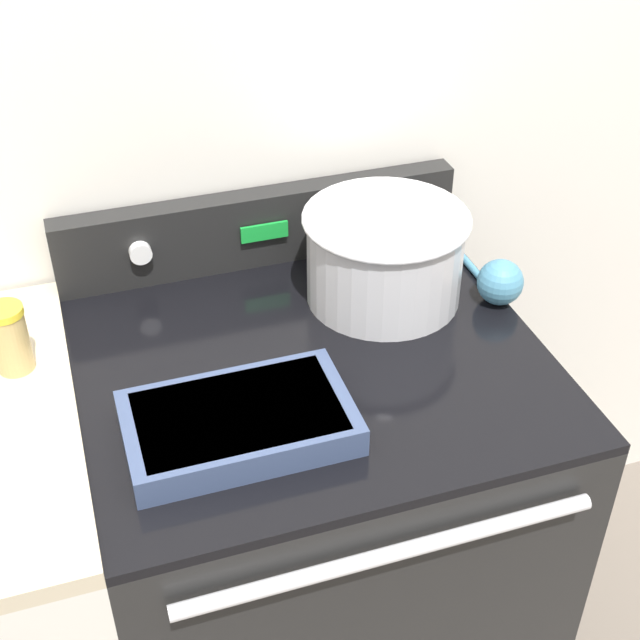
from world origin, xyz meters
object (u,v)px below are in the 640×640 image
Objects in this scene: casserole_dish at (239,421)px; spice_jar_yellow_cap at (10,338)px; ladle at (498,281)px; mixing_bowl at (385,252)px.

spice_jar_yellow_cap is at bearing 140.40° from casserole_dish.
spice_jar_yellow_cap reaches higher than casserole_dish.
spice_jar_yellow_cap reaches higher than ladle.
casserole_dish is at bearing -39.60° from spice_jar_yellow_cap.
mixing_bowl reaches higher than ladle.
ladle is 2.33× the size of spice_jar_yellow_cap.
casserole_dish is 1.23× the size of ladle.
casserole_dish is at bearing -140.93° from mixing_bowl.
ladle is at bearing -20.56° from mixing_bowl.
mixing_bowl reaches higher than casserole_dish.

